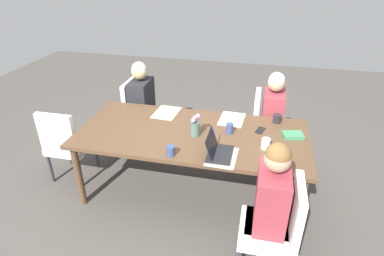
# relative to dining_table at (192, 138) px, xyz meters

# --- Properties ---
(ground_plane) EXTENTS (10.00, 10.00, 0.00)m
(ground_plane) POSITION_rel_dining_table_xyz_m (0.00, 0.00, -0.69)
(ground_plane) COLOR #4C4742
(dining_table) EXTENTS (2.34, 1.09, 0.76)m
(dining_table) POSITION_rel_dining_table_xyz_m (0.00, 0.00, 0.00)
(dining_table) COLOR brown
(dining_table) RESTS_ON ground_plane
(chair_far_left_near) EXTENTS (0.44, 0.44, 0.90)m
(chair_far_left_near) POSITION_rel_dining_table_xyz_m (-0.94, 0.88, -0.19)
(chair_far_left_near) COLOR silver
(chair_far_left_near) RESTS_ON ground_plane
(person_far_left_near) EXTENTS (0.36, 0.40, 1.19)m
(person_far_left_near) POSITION_rel_dining_table_xyz_m (-0.87, 0.82, -0.16)
(person_far_left_near) COLOR #2D2D33
(person_far_left_near) RESTS_ON ground_plane
(chair_far_left_mid) EXTENTS (0.44, 0.44, 0.90)m
(chair_far_left_mid) POSITION_rel_dining_table_xyz_m (0.74, 0.86, -0.19)
(chair_far_left_mid) COLOR silver
(chair_far_left_mid) RESTS_ON ground_plane
(person_far_left_mid) EXTENTS (0.36, 0.40, 1.19)m
(person_far_left_mid) POSITION_rel_dining_table_xyz_m (0.81, 0.80, -0.16)
(person_far_left_mid) COLOR #2D2D33
(person_far_left_mid) RESTS_ON ground_plane
(chair_near_left_far) EXTENTS (0.44, 0.44, 0.90)m
(chair_near_left_far) POSITION_rel_dining_table_xyz_m (0.89, -0.85, -0.19)
(chair_near_left_far) COLOR silver
(chair_near_left_far) RESTS_ON ground_plane
(person_near_left_far) EXTENTS (0.36, 0.40, 1.19)m
(person_near_left_far) POSITION_rel_dining_table_xyz_m (0.81, -0.79, -0.16)
(person_near_left_far) COLOR #2D2D33
(person_near_left_far) RESTS_ON ground_plane
(chair_head_left_right_near) EXTENTS (0.44, 0.44, 0.90)m
(chair_head_left_right_near) POSITION_rel_dining_table_xyz_m (-1.44, -0.09, -0.19)
(chair_head_left_right_near) COLOR silver
(chair_head_left_right_near) RESTS_ON ground_plane
(flower_vase) EXTENTS (0.10, 0.11, 0.24)m
(flower_vase) POSITION_rel_dining_table_xyz_m (0.05, -0.06, 0.17)
(flower_vase) COLOR #4C6B60
(flower_vase) RESTS_ON dining_table
(placemat_far_left_near) EXTENTS (0.28, 0.38, 0.00)m
(placemat_far_left_near) POSITION_rel_dining_table_xyz_m (-0.39, 0.38, 0.07)
(placemat_far_left_near) COLOR beige
(placemat_far_left_near) RESTS_ON dining_table
(placemat_far_left_mid) EXTENTS (0.28, 0.38, 0.00)m
(placemat_far_left_mid) POSITION_rel_dining_table_xyz_m (0.36, 0.38, 0.07)
(placemat_far_left_mid) COLOR beige
(placemat_far_left_mid) RESTS_ON dining_table
(placemat_near_left_far) EXTENTS (0.27, 0.37, 0.00)m
(placemat_near_left_far) POSITION_rel_dining_table_xyz_m (0.36, -0.38, 0.07)
(placemat_near_left_far) COLOR beige
(placemat_near_left_far) RESTS_ON dining_table
(laptop_near_left_far) EXTENTS (0.22, 0.32, 0.21)m
(laptop_near_left_far) POSITION_rel_dining_table_xyz_m (0.32, -0.36, 0.11)
(laptop_near_left_far) COLOR black
(laptop_near_left_far) RESTS_ON dining_table
(coffee_mug_near_left) EXTENTS (0.09, 0.09, 0.09)m
(coffee_mug_near_left) POSITION_rel_dining_table_xyz_m (0.90, -0.36, 0.11)
(coffee_mug_near_left) COLOR #33477A
(coffee_mug_near_left) RESTS_ON dining_table
(coffee_mug_near_right) EXTENTS (0.09, 0.09, 0.09)m
(coffee_mug_near_right) POSITION_rel_dining_table_xyz_m (0.85, 0.42, 0.11)
(coffee_mug_near_right) COLOR #232328
(coffee_mug_near_right) RESTS_ON dining_table
(coffee_mug_centre_left) EXTENTS (0.07, 0.07, 0.11)m
(coffee_mug_centre_left) POSITION_rel_dining_table_xyz_m (0.38, 0.07, 0.12)
(coffee_mug_centre_left) COLOR #33477A
(coffee_mug_centre_left) RESTS_ON dining_table
(coffee_mug_centre_right) EXTENTS (0.08, 0.08, 0.10)m
(coffee_mug_centre_right) POSITION_rel_dining_table_xyz_m (0.74, -0.15, 0.12)
(coffee_mug_centre_right) COLOR white
(coffee_mug_centre_right) RESTS_ON dining_table
(coffee_mug_far_left) EXTENTS (0.07, 0.07, 0.09)m
(coffee_mug_far_left) POSITION_rel_dining_table_xyz_m (-0.09, -0.46, 0.11)
(coffee_mug_far_left) COLOR #33477A
(coffee_mug_far_left) RESTS_ON dining_table
(book_red_cover) EXTENTS (0.23, 0.18, 0.04)m
(book_red_cover) POSITION_rel_dining_table_xyz_m (1.00, 0.14, 0.08)
(book_red_cover) COLOR #3D7F56
(book_red_cover) RESTS_ON dining_table
(phone_black) EXTENTS (0.11, 0.16, 0.01)m
(phone_black) POSITION_rel_dining_table_xyz_m (0.68, 0.19, 0.07)
(phone_black) COLOR black
(phone_black) RESTS_ON dining_table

